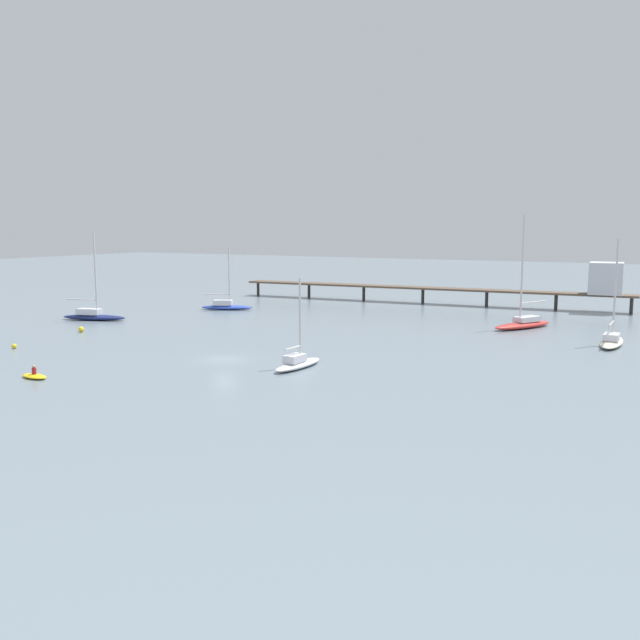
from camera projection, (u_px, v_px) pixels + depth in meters
name	position (u px, v px, depth m)	size (l,w,h in m)	color
ground_plane	(224.00, 359.00, 64.40)	(400.00, 400.00, 0.00)	slate
pier	(527.00, 283.00, 103.87)	(64.58, 8.03, 7.37)	brown
sailboat_red	(523.00, 322.00, 84.06)	(6.52, 9.65, 13.99)	red
sailboat_cream	(612.00, 339.00, 71.99)	(2.16, 8.66, 11.26)	beige
sailboat_white	(298.00, 362.00, 60.33)	(2.12, 6.66, 8.06)	white
sailboat_blue	(226.00, 305.00, 102.84)	(7.98, 5.27, 9.78)	#2D4CB7
sailboat_navy	(93.00, 315.00, 91.42)	(9.30, 4.86, 11.88)	navy
dinghy_yellow	(34.00, 376.00, 56.34)	(2.80, 1.41, 1.14)	yellow
mooring_buoy_inner	(14.00, 346.00, 70.02)	(0.52, 0.52, 0.52)	yellow
mooring_buoy_mid	(81.00, 329.00, 80.99)	(0.67, 0.67, 0.67)	yellow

